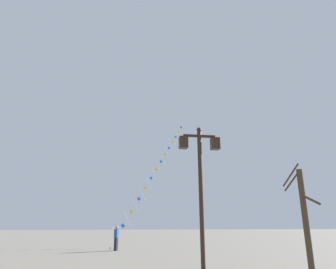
{
  "coord_description": "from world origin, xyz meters",
  "views": [
    {
      "loc": [
        -0.44,
        -1.45,
        1.86
      ],
      "look_at": [
        2.72,
        19.72,
        8.32
      ],
      "focal_mm": 31.65,
      "sensor_mm": 36.0,
      "label": 1
    }
  ],
  "objects_px": {
    "twin_lantern_lamp_post": "(200,172)",
    "kite_flyer": "(116,237)",
    "bare_tree": "(305,216)",
    "kite_train": "(159,165)"
  },
  "relations": [
    {
      "from": "twin_lantern_lamp_post",
      "to": "bare_tree",
      "type": "relative_size",
      "value": 1.14
    },
    {
      "from": "twin_lantern_lamp_post",
      "to": "bare_tree",
      "type": "xyz_separation_m",
      "value": [
        5.03,
        2.33,
        -1.32
      ]
    },
    {
      "from": "kite_train",
      "to": "kite_flyer",
      "type": "relative_size",
      "value": 11.09
    },
    {
      "from": "twin_lantern_lamp_post",
      "to": "kite_flyer",
      "type": "relative_size",
      "value": 2.95
    },
    {
      "from": "kite_train",
      "to": "kite_flyer",
      "type": "height_order",
      "value": "kite_train"
    },
    {
      "from": "twin_lantern_lamp_post",
      "to": "kite_flyer",
      "type": "bearing_deg",
      "value": 101.78
    },
    {
      "from": "twin_lantern_lamp_post",
      "to": "bare_tree",
      "type": "distance_m",
      "value": 5.7
    },
    {
      "from": "twin_lantern_lamp_post",
      "to": "bare_tree",
      "type": "height_order",
      "value": "twin_lantern_lamp_post"
    },
    {
      "from": "kite_train",
      "to": "bare_tree",
      "type": "distance_m",
      "value": 23.15
    },
    {
      "from": "twin_lantern_lamp_post",
      "to": "kite_flyer",
      "type": "xyz_separation_m",
      "value": [
        -2.85,
        13.65,
        -2.58
      ]
    }
  ]
}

